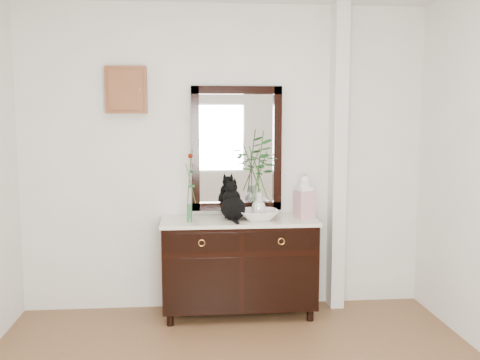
{
  "coord_description": "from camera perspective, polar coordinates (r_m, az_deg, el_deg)",
  "views": [
    {
      "loc": [
        -0.29,
        -2.76,
        1.72
      ],
      "look_at": [
        0.1,
        1.63,
        1.2
      ],
      "focal_mm": 40.0,
      "sensor_mm": 36.0,
      "label": 1
    }
  ],
  "objects": [
    {
      "name": "vase_branches",
      "position": [
        4.52,
        2.01,
        0.66
      ],
      "size": [
        0.45,
        0.45,
        0.74
      ],
      "primitive_type": null,
      "rotation": [
        0.0,
        0.0,
        0.35
      ],
      "color": "silver",
      "rests_on": "lotus_bowl"
    },
    {
      "name": "sideboard",
      "position": [
        4.67,
        -0.11,
        -8.73
      ],
      "size": [
        1.33,
        0.52,
        0.82
      ],
      "color": "black",
      "rests_on": "ground"
    },
    {
      "name": "wall_back",
      "position": [
        4.76,
        -1.58,
        2.27
      ],
      "size": [
        3.6,
        0.04,
        2.7
      ],
      "primitive_type": "cube",
      "color": "silver",
      "rests_on": "ground"
    },
    {
      "name": "lotus_bowl",
      "position": [
        4.57,
        2.0,
        -3.72
      ],
      "size": [
        0.35,
        0.35,
        0.08
      ],
      "primitive_type": "imported",
      "rotation": [
        0.0,
        0.0,
        -0.03
      ],
      "color": "white",
      "rests_on": "sideboard"
    },
    {
      "name": "pilaster",
      "position": [
        4.85,
        10.37,
        2.24
      ],
      "size": [
        0.12,
        0.2,
        2.7
      ],
      "primitive_type": "cube",
      "color": "silver",
      "rests_on": "ground"
    },
    {
      "name": "ginger_jar",
      "position": [
        4.65,
        6.88,
        -1.71
      ],
      "size": [
        0.18,
        0.18,
        0.38
      ],
      "primitive_type": null,
      "rotation": [
        0.0,
        0.0,
        0.3
      ],
      "color": "white",
      "rests_on": "sideboard"
    },
    {
      "name": "cat",
      "position": [
        4.54,
        -0.74,
        -2.19
      ],
      "size": [
        0.28,
        0.33,
        0.33
      ],
      "primitive_type": null,
      "rotation": [
        0.0,
        0.0,
        0.19
      ],
      "color": "black",
      "rests_on": "sideboard"
    },
    {
      "name": "key_cabinet",
      "position": [
        4.74,
        -12.03,
        9.37
      ],
      "size": [
        0.35,
        0.1,
        0.4
      ],
      "primitive_type": "cube",
      "color": "brown",
      "rests_on": "wall_back"
    },
    {
      "name": "bud_vase_rose",
      "position": [
        4.44,
        -5.44,
        -0.78
      ],
      "size": [
        0.09,
        0.09,
        0.58
      ],
      "primitive_type": null,
      "rotation": [
        0.0,
        0.0,
        -0.3
      ],
      "color": "#366C41",
      "rests_on": "sideboard"
    },
    {
      "name": "wall_mirror",
      "position": [
        4.75,
        -0.36,
        3.35
      ],
      "size": [
        0.8,
        0.06,
        1.1
      ],
      "color": "black",
      "rests_on": "wall_back"
    }
  ]
}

